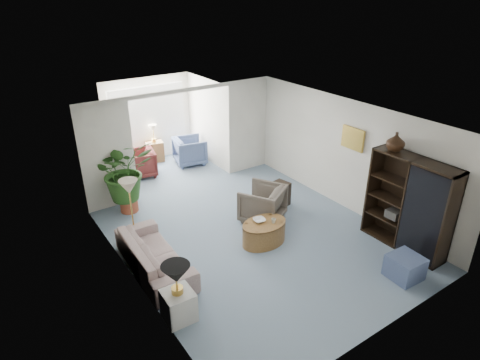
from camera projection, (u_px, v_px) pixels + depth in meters
floor at (257, 239)px, 8.37m from camera, size 6.00×6.00×0.00m
sunroom_floor at (169, 171)px, 11.42m from camera, size 2.60×2.60×0.00m
back_pier_left at (108, 156)px, 9.10m from camera, size 1.20×0.12×2.50m
back_pier_right at (248, 126)px, 11.04m from camera, size 1.20×0.12×2.50m
back_header at (181, 91)px, 9.55m from camera, size 2.60×0.12×0.10m
window_pane at (148, 113)px, 11.63m from camera, size 2.20×0.02×1.50m
window_blinds at (149, 113)px, 11.60m from camera, size 2.20×0.02×1.50m
framed_picture at (353, 138)px, 8.82m from camera, size 0.04×0.50×0.40m
sofa at (154, 255)px, 7.38m from camera, size 0.89×2.09×0.60m
end_table at (179, 305)px, 6.30m from camera, size 0.47×0.47×0.50m
table_lamp at (176, 274)px, 6.04m from camera, size 0.44×0.44×0.30m
floor_lamp at (129, 187)px, 7.72m from camera, size 0.36×0.36×0.28m
coffee_table at (264, 233)px, 8.19m from camera, size 1.12×1.12×0.45m
coffee_bowl at (259, 220)px, 8.13m from camera, size 0.28×0.28×0.06m
coffee_cup at (274, 221)px, 8.07m from camera, size 0.11×0.11×0.09m
wingback_chair at (262, 204)px, 8.91m from camera, size 1.17×1.18×0.79m
side_table_dark at (279, 195)px, 9.54m from camera, size 0.53×0.45×0.56m
entertainment_cabinet at (409, 204)px, 7.78m from camera, size 0.44×1.67×1.85m
cabinet_urn at (396, 142)px, 7.68m from camera, size 0.34×0.34×0.36m
ottoman at (405, 267)px, 7.21m from camera, size 0.56×0.56×0.42m
plant_pot at (129, 204)px, 9.36m from camera, size 0.40×0.40×0.32m
house_plant at (125, 170)px, 9.00m from camera, size 1.24×1.07×1.38m
sunroom_chair_blue at (190, 151)px, 11.76m from camera, size 0.99×0.97×0.77m
sunroom_chair_maroon at (140, 163)px, 11.00m from camera, size 0.92×0.91×0.71m
sunroom_table at (155, 151)px, 11.97m from camera, size 0.54×0.46×0.58m
shelf_clutter at (418, 208)px, 7.57m from camera, size 0.30×1.02×1.06m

